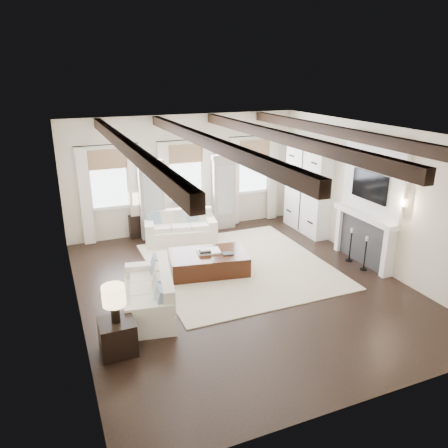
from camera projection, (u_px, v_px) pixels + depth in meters
name	position (u px, v px, depth m)	size (l,w,h in m)	color
ground	(241.00, 285.00, 9.21)	(7.50, 7.50, 0.00)	black
room_shell	(256.00, 185.00, 9.62)	(6.54, 7.54, 3.22)	beige
area_rug	(239.00, 265.00, 10.14)	(3.90, 4.20, 0.02)	beige
sofa_back	(180.00, 228.00, 11.58)	(1.98, 1.18, 0.79)	white
sofa_left	(151.00, 295.00, 8.15)	(1.20, 2.04, 0.82)	white
ottoman	(208.00, 263.00, 9.76)	(1.70, 1.06, 0.45)	black
tray	(209.00, 251.00, 9.76)	(0.50, 0.38, 0.04)	white
book_lower	(205.00, 251.00, 9.65)	(0.26, 0.20, 0.04)	#262628
book_upper	(205.00, 250.00, 9.65)	(0.22, 0.17, 0.03)	beige
book_loose	(228.00, 254.00, 9.64)	(0.24, 0.18, 0.03)	#262628
side_table_front	(118.00, 337.00, 6.96)	(0.55, 0.55, 0.55)	black
lamp_front	(114.00, 298.00, 6.73)	(0.36, 0.36, 0.62)	black
side_table_back	(136.00, 225.00, 11.85)	(0.42, 0.42, 0.62)	black
lamp_back	(134.00, 199.00, 11.60)	(0.37, 0.37, 0.64)	black
candlestick_near	(365.00, 256.00, 9.83)	(0.16, 0.16, 0.81)	black
candlestick_far	(350.00, 247.00, 10.28)	(0.17, 0.17, 0.83)	black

